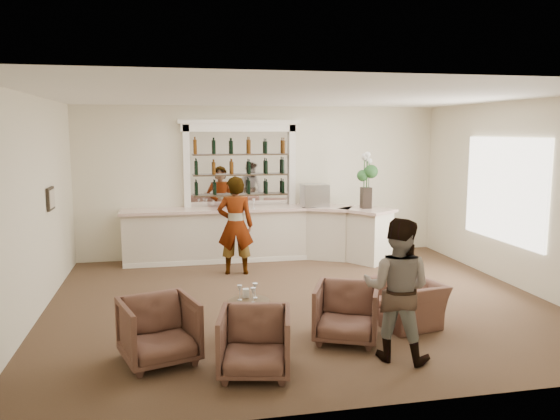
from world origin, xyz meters
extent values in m
plane|color=brown|center=(0.00, 0.00, 0.00)|extent=(8.00, 8.00, 0.00)
cube|color=#EDE3C4|center=(0.00, 3.50, 1.65)|extent=(8.00, 0.04, 3.30)
cube|color=#EDE3C4|center=(-4.00, 0.00, 1.65)|extent=(0.04, 7.00, 3.30)
cube|color=#EDE3C4|center=(4.00, 0.00, 1.65)|extent=(0.04, 7.00, 3.30)
cube|color=white|center=(0.00, 0.00, 3.30)|extent=(8.00, 7.00, 0.04)
cube|color=white|center=(3.97, 0.50, 1.70)|extent=(0.05, 2.40, 1.90)
cube|color=black|center=(-3.97, 1.20, 1.65)|extent=(0.04, 0.46, 0.38)
cube|color=beige|center=(-3.94, 1.20, 1.65)|extent=(0.01, 0.38, 0.30)
cube|color=white|center=(-1.00, 3.15, 0.54)|extent=(4.00, 0.70, 1.08)
cube|color=beige|center=(-1.00, 3.13, 1.11)|extent=(4.10, 0.82, 0.06)
cube|color=white|center=(1.35, 2.92, 0.54)|extent=(1.12, 1.04, 1.08)
cube|color=beige|center=(1.35, 2.90, 1.11)|extent=(1.27, 1.19, 0.06)
cube|color=white|center=(2.05, 2.40, 0.54)|extent=(1.08, 1.14, 1.08)
cube|color=beige|center=(2.05, 2.38, 1.11)|extent=(1.24, 1.29, 0.06)
cube|color=white|center=(-1.00, 2.82, 0.05)|extent=(4.00, 0.06, 0.10)
cube|color=white|center=(-0.50, 3.48, 1.95)|extent=(2.15, 0.02, 1.65)
cube|color=white|center=(-1.65, 3.42, 1.45)|extent=(0.14, 0.16, 2.90)
cube|color=white|center=(0.65, 3.42, 1.45)|extent=(0.14, 0.16, 2.90)
cube|color=white|center=(-0.50, 3.42, 2.84)|extent=(2.52, 0.16, 0.18)
cube|color=white|center=(-0.50, 3.42, 2.96)|extent=(2.64, 0.20, 0.08)
cube|color=#37291B|center=(-0.50, 3.37, 1.38)|extent=(2.05, 0.20, 0.03)
cube|color=#37291B|center=(-0.50, 3.37, 1.82)|extent=(2.05, 0.20, 0.03)
cube|color=#37291B|center=(-0.50, 3.37, 2.26)|extent=(2.05, 0.20, 0.03)
cylinder|color=#4D3921|center=(-1.03, -1.33, 0.25)|extent=(0.57, 0.57, 0.50)
imported|color=gray|center=(-0.80, 1.97, 0.96)|extent=(0.76, 0.56, 1.91)
imported|color=gray|center=(0.62, -2.42, 0.87)|extent=(1.07, 1.02, 1.74)
imported|color=brown|center=(-2.21, -1.95, 0.39)|extent=(1.06, 1.08, 0.79)
imported|color=brown|center=(-1.13, -2.51, 0.38)|extent=(0.96, 0.98, 0.75)
imported|color=brown|center=(0.22, -1.75, 0.38)|extent=(1.08, 1.10, 0.76)
imported|color=brown|center=(1.27, -1.31, 0.32)|extent=(1.04, 1.13, 0.63)
cube|color=#AEAEB3|center=(1.06, 2.99, 1.38)|extent=(0.56, 0.48, 0.48)
cube|color=black|center=(2.05, 2.48, 1.36)|extent=(0.20, 0.20, 0.45)
cube|color=white|center=(-1.05, -1.19, 0.56)|extent=(0.08, 0.08, 0.12)
camera|label=1|loc=(-2.05, -8.37, 2.77)|focal=35.00mm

